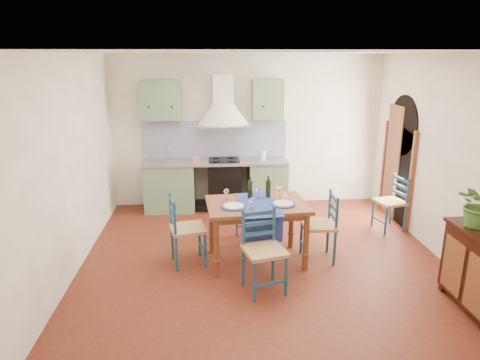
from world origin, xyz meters
name	(u,v)px	position (x,y,z in m)	size (l,w,h in m)	color
floor	(263,260)	(0.00, 0.00, 0.00)	(5.00, 5.00, 0.00)	#431C0E
back_wall	(223,152)	(-0.47, 2.29, 1.05)	(5.00, 0.96, 2.80)	white
right_wall	(436,160)	(2.50, 0.28, 1.34)	(0.26, 5.00, 2.80)	white
left_wall	(69,167)	(-2.50, 0.00, 1.40)	(0.04, 5.00, 2.80)	white
ceiling	(266,52)	(0.00, 0.00, 2.80)	(5.00, 5.00, 0.01)	white
dining_table	(257,210)	(-0.09, -0.01, 0.75)	(1.40, 1.07, 1.17)	brown
chair_near	(263,250)	(-0.10, -0.75, 0.52)	(0.57, 0.57, 1.00)	navy
chair_far	(250,214)	(-0.11, 0.69, 0.43)	(0.45, 0.45, 0.82)	navy
chair_left	(185,229)	(-1.06, -0.01, 0.50)	(0.54, 0.54, 0.97)	navy
chair_right	(321,226)	(0.80, 0.00, 0.50)	(0.46, 0.46, 0.96)	navy
chair_spare	(392,202)	(2.23, 0.98, 0.46)	(0.50, 0.50, 0.90)	navy
potted_plant	(479,204)	(2.22, -1.19, 1.20)	(0.48, 0.41, 0.53)	#3A6E28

